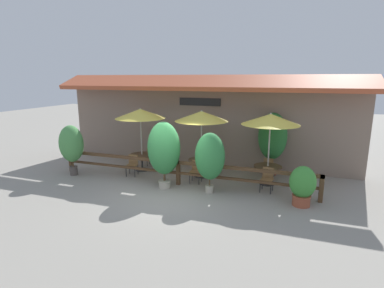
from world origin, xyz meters
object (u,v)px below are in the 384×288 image
dining_table_far (268,169)px  potted_plant_tall_tropical (272,138)px  chair_middle_wallside (205,160)px  potted_plant_corner_fern (302,185)px  potted_plant_small_flowering (164,149)px  chair_middle_streetside (196,170)px  patio_umbrella_near (140,114)px  chair_far_streetside (267,178)px  potted_plant_entrance_palm (210,157)px  potted_plant_broad_leaf (71,144)px  chair_far_wallside (269,166)px  chair_near_streetside (132,164)px  chair_near_wallside (152,156)px  patio_umbrella_middle (201,116)px  dining_table_near (142,157)px  dining_table_middle (201,163)px  patio_umbrella_far (270,119)px

dining_table_far → potted_plant_tall_tropical: bearing=89.0°
chair_middle_wallside → potted_plant_corner_fern: (4.05, -2.50, 0.21)m
potted_plant_small_flowering → chair_middle_streetside: bearing=45.7°
patio_umbrella_near → chair_far_streetside: (5.56, -0.76, -2.06)m
chair_middle_streetside → dining_table_far: bearing=11.2°
dining_table_far → potted_plant_entrance_palm: (-1.90, -1.57, 0.74)m
chair_far_streetside → potted_plant_broad_leaf: size_ratio=0.41×
chair_far_wallside → potted_plant_corner_fern: (1.27, -2.47, 0.21)m
chair_near_streetside → potted_plant_corner_fern: bearing=-17.4°
patio_umbrella_near → chair_far_streetside: bearing=-7.8°
dining_table_far → chair_far_streetside: chair_far_streetside is taller
potted_plant_small_flowering → chair_far_streetside: bearing=13.7°
chair_far_streetside → potted_plant_tall_tropical: (-0.04, 2.06, 1.12)m
chair_near_streetside → chair_near_wallside: (0.14, 1.52, 0.00)m
patio_umbrella_middle → dining_table_far: 3.36m
patio_umbrella_near → potted_plant_tall_tropical: size_ratio=1.05×
chair_near_streetside → potted_plant_corner_fern: (6.80, -0.94, 0.21)m
chair_far_wallside → chair_middle_streetside: bearing=35.0°
dining_table_near → chair_far_streetside: size_ratio=1.24×
potted_plant_entrance_palm → patio_umbrella_middle: bearing=117.3°
dining_table_middle → chair_middle_streetside: chair_middle_streetside is taller
potted_plant_corner_fern → chair_middle_streetside: bearing=165.9°
chair_near_wallside → chair_middle_wallside: 2.61m
dining_table_middle → dining_table_far: size_ratio=1.00×
chair_far_wallside → potted_plant_corner_fern: size_ratio=0.66×
patio_umbrella_far → potted_plant_entrance_palm: 2.75m
chair_middle_streetside → potted_plant_small_flowering: (-0.94, -0.96, 1.00)m
chair_far_wallside → potted_plant_entrance_palm: (-1.88, -2.34, 0.84)m
dining_table_middle → patio_umbrella_far: size_ratio=0.39×
potted_plant_small_flowering → potted_plant_corner_fern: (4.90, -0.03, -0.79)m
dining_table_middle → chair_middle_streetside: 0.76m
chair_middle_streetside → patio_umbrella_near: bearing=162.3°
chair_near_wallside → patio_umbrella_middle: 3.46m
chair_near_wallside → dining_table_near: bearing=71.2°
potted_plant_small_flowering → potted_plant_broad_leaf: (-4.31, 0.09, -0.16)m
dining_table_far → chair_middle_streetside: bearing=-165.3°
patio_umbrella_near → chair_near_wallside: (0.09, 0.76, -2.06)m
dining_table_near → dining_table_far: same height
dining_table_near → chair_middle_streetside: size_ratio=1.24×
patio_umbrella_near → potted_plant_entrance_palm: patio_umbrella_near is taller
potted_plant_broad_leaf → potted_plant_entrance_palm: size_ratio=0.98×
potted_plant_broad_leaf → potted_plant_tall_tropical: (7.98, 2.88, 0.28)m
dining_table_near → potted_plant_broad_leaf: (-2.45, -1.58, 0.75)m
chair_middle_wallside → dining_table_far: 2.91m
potted_plant_corner_fern → chair_near_streetside: bearing=172.1°
chair_far_wallside → chair_near_streetside: bearing=21.6°
chair_middle_wallside → potted_plant_entrance_palm: 2.67m
chair_far_streetside → potted_plant_small_flowering: bearing=-160.3°
patio_umbrella_far → dining_table_far: bearing=-116.6°
patio_umbrella_near → patio_umbrella_far: same height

